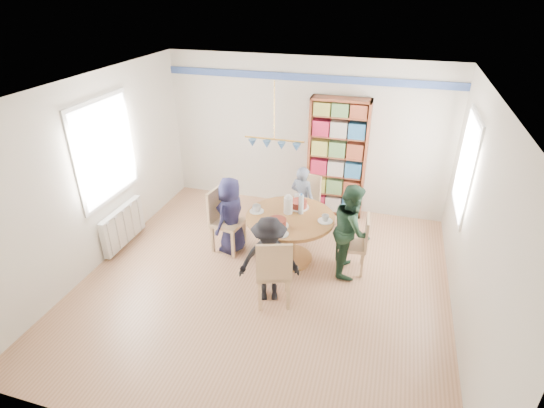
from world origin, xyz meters
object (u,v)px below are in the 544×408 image
at_px(chair_left, 223,217).
at_px(person_right, 351,230).
at_px(radiator, 123,226).
at_px(person_near, 269,260).
at_px(chair_right, 358,242).
at_px(dining_table, 290,228).
at_px(person_left, 231,215).
at_px(chair_near, 274,270).
at_px(person_far, 302,200).
at_px(bookshelf, 337,159).
at_px(chair_far, 306,200).

distance_m(chair_left, person_right, 1.96).
relative_size(radiator, person_near, 0.82).
bearing_deg(person_near, chair_right, 24.31).
distance_m(dining_table, chair_right, 1.00).
bearing_deg(person_left, person_right, 102.91).
distance_m(chair_near, person_near, 0.16).
relative_size(dining_table, chair_left, 1.28).
bearing_deg(chair_right, person_right, -168.11).
xyz_separation_m(chair_left, chair_right, (2.07, -0.00, -0.07)).
relative_size(chair_right, person_far, 0.76).
bearing_deg(chair_left, bookshelf, 48.65).
relative_size(chair_near, person_far, 0.86).
distance_m(radiator, person_right, 3.54).
bearing_deg(bookshelf, chair_left, -131.35).
bearing_deg(person_far, bookshelf, -98.92).
relative_size(chair_right, chair_far, 0.94).
bearing_deg(person_left, bookshelf, 154.91).
relative_size(chair_left, person_left, 0.83).
distance_m(chair_far, person_left, 1.39).
xyz_separation_m(chair_far, bookshelf, (0.39, 0.67, 0.51)).
xyz_separation_m(person_far, bookshelf, (0.42, 0.82, 0.44)).
xyz_separation_m(chair_right, person_near, (-1.04, -0.95, 0.12)).
relative_size(dining_table, chair_far, 1.37).
bearing_deg(chair_right, bookshelf, 109.57).
relative_size(chair_far, person_right, 0.69).
bearing_deg(chair_far, dining_table, -91.10).
xyz_separation_m(chair_left, person_right, (1.96, -0.02, 0.12)).
bearing_deg(radiator, dining_table, 7.73).
height_order(person_far, bookshelf, bookshelf).
bearing_deg(chair_right, radiator, -174.19).
distance_m(dining_table, person_near, 0.94).
height_order(chair_near, person_far, person_far).
bearing_deg(chair_left, person_near, -42.80).
xyz_separation_m(chair_near, person_right, (0.83, 1.04, 0.13)).
height_order(chair_right, chair_far, chair_far).
distance_m(chair_left, person_left, 0.15).
relative_size(person_right, bookshelf, 0.65).
relative_size(chair_left, person_right, 0.74).
xyz_separation_m(radiator, dining_table, (2.62, 0.36, 0.21)).
xyz_separation_m(chair_left, person_far, (1.05, 0.85, 0.03)).
bearing_deg(radiator, chair_right, 5.81).
xyz_separation_m(person_right, person_near, (-0.93, -0.92, -0.07)).
bearing_deg(person_near, chair_left, 119.20).
bearing_deg(person_left, dining_table, 103.15).
height_order(person_right, bookshelf, bookshelf).
height_order(person_left, person_far, person_left).
height_order(chair_far, chair_near, chair_near).
bearing_deg(chair_left, radiator, -166.59).
bearing_deg(radiator, bookshelf, 34.03).
bearing_deg(dining_table, chair_near, -86.89).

